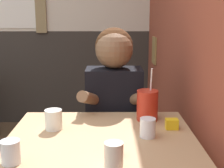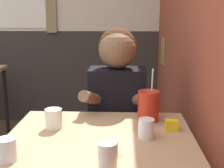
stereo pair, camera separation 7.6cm
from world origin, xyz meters
TOP-DOWN VIEW (x-y plane):
  - brick_wall_right at (1.47, 1.34)m, footprint 0.08×4.67m
  - back_wall at (-0.01, 2.70)m, footprint 5.87×0.09m
  - main_table at (0.94, 0.38)m, footprint 0.86×0.71m
  - person_seated at (1.01, 0.89)m, footprint 0.42×0.42m
  - cocktail_pitcher at (1.17, 0.60)m, footprint 0.11×0.11m
  - glass_near_pitcher at (0.61, 0.12)m, footprint 0.07×0.07m
  - glass_center at (0.71, 0.47)m, footprint 0.08×0.08m
  - glass_far_side at (0.99, 0.08)m, footprint 0.07×0.07m
  - glass_by_brick at (1.15, 0.37)m, footprint 0.07×0.07m
  - condiment_ketchup at (1.00, 0.18)m, footprint 0.06×0.04m
  - condiment_mustard at (1.28, 0.47)m, footprint 0.06×0.04m

SIDE VIEW (x-z plane):
  - person_seated at x=1.01m, z-range 0.05..1.28m
  - main_table at x=0.94m, z-range 0.30..1.05m
  - condiment_ketchup at x=1.00m, z-range 0.76..0.81m
  - condiment_mustard at x=1.28m, z-range 0.76..0.81m
  - glass_by_brick at x=1.15m, z-range 0.76..0.85m
  - glass_near_pitcher at x=0.61m, z-range 0.76..0.85m
  - glass_center at x=0.71m, z-range 0.76..0.86m
  - glass_far_side at x=0.99m, z-range 0.76..0.86m
  - cocktail_pitcher at x=1.17m, z-range 0.70..0.98m
  - brick_wall_right at x=1.47m, z-range 0.00..2.70m
  - back_wall at x=-0.01m, z-range 0.01..2.71m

